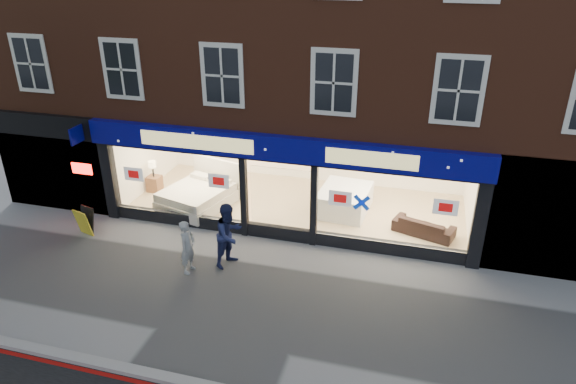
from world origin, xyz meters
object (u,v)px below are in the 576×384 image
at_px(sofa, 424,226).
at_px(a_board, 85,221).
at_px(pedestrian_blue, 229,235).
at_px(pedestrian_grey, 188,247).
at_px(display_bed, 199,195).
at_px(mattress_stack, 344,200).

xyz_separation_m(sofa, a_board, (-9.85, -2.52, 0.07)).
bearing_deg(sofa, pedestrian_blue, 47.38).
relative_size(pedestrian_grey, pedestrian_blue, 0.83).
relative_size(a_board, pedestrian_blue, 0.47).
bearing_deg(display_bed, pedestrian_grey, -54.67).
relative_size(display_bed, sofa, 1.52).
bearing_deg(sofa, pedestrian_grey, 48.16).
height_order(a_board, pedestrian_grey, pedestrian_grey).
relative_size(display_bed, mattress_stack, 1.34).
xyz_separation_m(a_board, pedestrian_blue, (4.79, -0.36, 0.48)).
xyz_separation_m(display_bed, pedestrian_blue, (2.22, -2.90, 0.44)).
relative_size(display_bed, pedestrian_blue, 1.50).
relative_size(mattress_stack, a_board, 2.38).
relative_size(sofa, a_board, 2.08).
xyz_separation_m(mattress_stack, pedestrian_grey, (-3.43, -4.41, 0.27)).
bearing_deg(sofa, mattress_stack, -1.57).
height_order(display_bed, a_board, display_bed).
relative_size(a_board, pedestrian_grey, 0.57).
distance_m(mattress_stack, sofa, 2.70).
bearing_deg(mattress_stack, pedestrian_blue, -123.60).
xyz_separation_m(display_bed, pedestrian_grey, (1.29, -3.54, 0.28)).
bearing_deg(display_bed, pedestrian_blue, -37.35).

